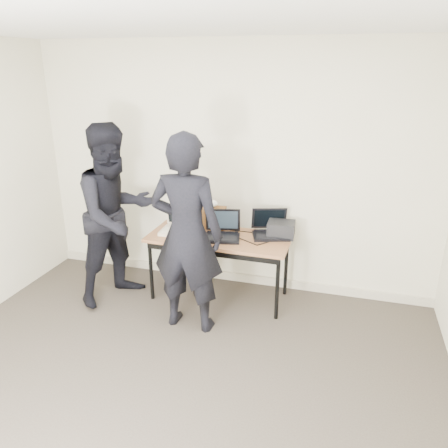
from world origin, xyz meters
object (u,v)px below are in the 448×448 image
at_px(desk, 219,242).
at_px(laptop_beige, 177,227).
at_px(laptop_right, 270,229).
at_px(person_typist, 187,235).
at_px(leather_satchel, 209,217).
at_px(laptop_center, 222,231).
at_px(equipment_box, 281,229).
at_px(person_observer, 116,215).

distance_m(desk, laptop_beige, 0.49).
relative_size(laptop_right, person_typist, 0.24).
relative_size(leather_satchel, person_typist, 0.19).
relative_size(laptop_center, equipment_box, 1.56).
bearing_deg(laptop_right, person_observer, 178.83).
height_order(laptop_center, laptop_right, laptop_center).
bearing_deg(equipment_box, person_typist, -133.54).
bearing_deg(desk, equipment_box, 17.77).
height_order(laptop_right, person_typist, person_typist).
xyz_separation_m(laptop_beige, leather_satchel, (0.29, 0.22, 0.07)).
bearing_deg(laptop_beige, person_observer, -156.94).
bearing_deg(person_typist, laptop_center, -104.51).
bearing_deg(person_typist, person_observer, -19.29).
xyz_separation_m(laptop_right, person_typist, (-0.64, -0.80, 0.17)).
xyz_separation_m(desk, person_observer, (-1.04, -0.27, 0.29)).
height_order(laptop_right, person_observer, person_observer).
bearing_deg(person_observer, person_typist, -82.16).
distance_m(laptop_right, person_observer, 1.63).
xyz_separation_m(laptop_beige, equipment_box, (1.10, 0.18, 0.03)).
relative_size(laptop_beige, laptop_right, 0.74).
height_order(leather_satchel, person_typist, person_typist).
xyz_separation_m(desk, laptop_beige, (-0.47, 0.01, 0.11)).
bearing_deg(laptop_beige, desk, -4.74).
bearing_deg(equipment_box, laptop_beige, -170.75).
xyz_separation_m(laptop_center, person_observer, (-1.08, -0.27, 0.17)).
bearing_deg(person_observer, laptop_right, -45.32).
distance_m(laptop_center, leather_satchel, 0.32).
xyz_separation_m(laptop_beige, person_observer, (-0.57, -0.28, 0.18)).
bearing_deg(person_typist, desk, -101.04).
relative_size(person_typist, person_observer, 1.00).
bearing_deg(desk, laptop_beige, 179.33).
bearing_deg(person_typist, equipment_box, -132.82).
distance_m(laptop_beige, laptop_right, 1.00).
bearing_deg(person_observer, equipment_box, -46.73).
xyz_separation_m(laptop_center, laptop_right, (0.47, 0.20, -0.00)).
distance_m(desk, person_observer, 1.12).
bearing_deg(leather_satchel, person_typist, -88.09).
bearing_deg(desk, leather_satchel, 129.09).
bearing_deg(laptop_beige, equipment_box, 6.01).
bearing_deg(laptop_beige, laptop_right, 7.59).
height_order(equipment_box, person_observer, person_observer).
bearing_deg(laptop_center, equipment_box, 5.50).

